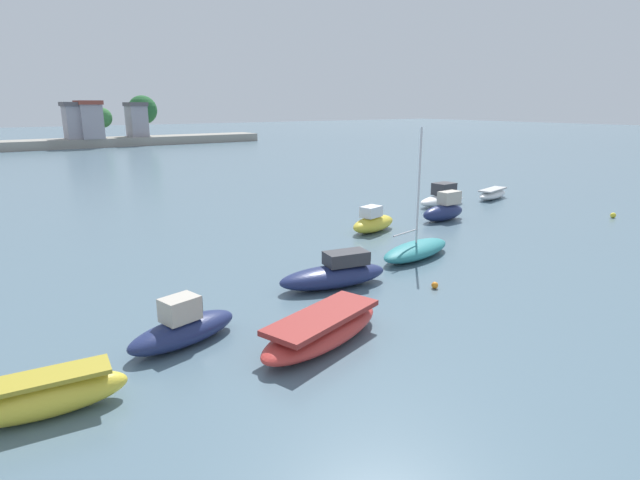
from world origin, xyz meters
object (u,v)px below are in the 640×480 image
moored_boat_3 (322,330)px  mooring_buoy_0 (613,215)px  moored_boat_4 (335,274)px  mooring_buoy_2 (435,285)px  moored_boat_8 (443,198)px  moored_boat_9 (492,194)px  moored_boat_1 (43,397)px  moored_boat_7 (444,210)px  moored_boat_5 (416,250)px  moored_boat_2 (183,328)px  moored_boat_6 (373,222)px

moored_boat_3 → mooring_buoy_0: (27.06, 4.27, -0.30)m
moored_boat_4 → mooring_buoy_2: moored_boat_4 is taller
moored_boat_8 → mooring_buoy_2: 18.74m
moored_boat_8 → moored_boat_9: bearing=-6.7°
moored_boat_1 → moored_boat_3: moored_boat_1 is taller
moored_boat_4 → moored_boat_7: 14.91m
mooring_buoy_0 → moored_boat_9: bearing=94.5°
moored_boat_3 → moored_boat_5: moored_boat_5 is taller
moored_boat_1 → moored_boat_2: 4.63m
moored_boat_7 → moored_boat_9: size_ratio=0.86×
moored_boat_4 → moored_boat_5: (5.82, 1.06, -0.12)m
moored_boat_8 → mooring_buoy_0: 11.45m
moored_boat_5 → moored_boat_8: (11.52, 8.75, 0.18)m
moored_boat_4 → moored_boat_1: bearing=-152.9°
moored_boat_1 → mooring_buoy_0: size_ratio=11.12×
mooring_buoy_0 → moored_boat_6: bearing=158.3°
moored_boat_2 → moored_boat_9: bearing=6.5°
moored_boat_7 → mooring_buoy_0: bearing=-33.3°
moored_boat_3 → moored_boat_7: bearing=13.8°
moored_boat_5 → moored_boat_8: moored_boat_5 is taller
mooring_buoy_2 → moored_boat_8: bearing=41.4°
moored_boat_8 → moored_boat_9: 5.50m
mooring_buoy_0 → moored_boat_1: bearing=-174.1°
moored_boat_6 → moored_boat_5: bearing=-123.1°
moored_boat_7 → moored_boat_9: bearing=17.0°
moored_boat_2 → moored_boat_8: (24.52, 11.37, 0.08)m
moored_boat_6 → moored_boat_9: size_ratio=0.91×
moored_boat_5 → moored_boat_6: bearing=59.7°
moored_boat_3 → moored_boat_8: 25.04m
moored_boat_1 → moored_boat_3: bearing=1.1°
moored_boat_3 → moored_boat_6: size_ratio=1.47×
moored_boat_9 → mooring_buoy_0: 9.29m
moored_boat_9 → moored_boat_1: bearing=-173.2°
moored_boat_3 → moored_boat_5: (9.33, 5.14, -0.05)m
moored_boat_8 → mooring_buoy_2: moored_boat_8 is taller
moored_boat_3 → moored_boat_5: 10.65m
moored_boat_3 → moored_boat_5: size_ratio=0.88×
moored_boat_5 → mooring_buoy_0: size_ratio=17.68×
moored_boat_2 → moored_boat_1: bearing=-169.8°
moored_boat_2 → mooring_buoy_2: (10.47, -1.02, -0.39)m
moored_boat_9 → mooring_buoy_0: (0.73, -9.25, -0.22)m
moored_boat_5 → mooring_buoy_0: (17.73, -0.87, -0.25)m
mooring_buoy_0 → mooring_buoy_2: size_ratio=1.25×
moored_boat_1 → moored_boat_6: moored_boat_6 is taller
moored_boat_7 → moored_boat_4: bearing=-157.6°
moored_boat_6 → moored_boat_7: (5.90, -0.29, 0.13)m
moored_boat_6 → moored_boat_9: bearing=-3.6°
moored_boat_1 → moored_boat_6: (19.07, 9.95, 0.06)m
moored_boat_2 → mooring_buoy_2: 10.52m
moored_boat_8 → moored_boat_7: bearing=-139.5°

